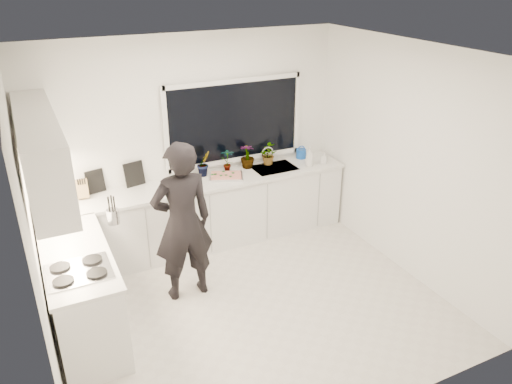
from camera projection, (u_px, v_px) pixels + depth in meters
floor at (250, 305)px, 5.50m from camera, size 4.00×3.50×0.02m
wall_back at (191, 142)px, 6.37m from camera, size 4.00×0.02×2.70m
wall_left at (31, 238)px, 4.13m from camera, size 0.02×3.50×2.70m
wall_right at (407, 162)px, 5.73m from camera, size 0.02×3.50×2.70m
ceiling at (249, 53)px, 4.37m from camera, size 4.00×3.50×0.02m
window at (235, 121)px, 6.50m from camera, size 1.80×0.02×1.00m
base_cabinets_back at (202, 215)px, 6.50m from camera, size 3.92×0.58×0.88m
base_cabinets_left at (83, 295)px, 4.93m from camera, size 0.58×1.60×0.88m
countertop_back at (201, 183)px, 6.30m from camera, size 3.94×0.62×0.04m
countertop_left at (76, 255)px, 4.74m from camera, size 0.62×1.60×0.04m
upper_cabinets at (41, 152)px, 4.58m from camera, size 0.34×2.10×0.70m
sink at (274, 171)px, 6.74m from camera, size 0.58×0.42×0.14m
faucet at (267, 155)px, 6.83m from camera, size 0.03×0.03×0.22m
stovetop at (78, 271)px, 4.43m from camera, size 0.56×0.48×0.03m
person at (183, 222)px, 5.32m from camera, size 0.67×0.44×1.82m
pizza_tray at (226, 176)px, 6.40m from camera, size 0.51×0.45×0.03m
pizza at (226, 175)px, 6.39m from camera, size 0.46×0.40×0.01m
watering_can at (301, 154)px, 7.02m from camera, size 0.16×0.16×0.13m
paper_towel_roll at (65, 192)px, 5.69m from camera, size 0.13×0.13×0.26m
knife_block at (82, 189)px, 5.81m from camera, size 0.14×0.11×0.22m
utensil_crock at (113, 216)px, 5.25m from camera, size 0.16×0.16×0.16m
picture_frame_large at (95, 181)px, 5.94m from camera, size 0.22×0.07×0.28m
picture_frame_small at (134, 174)px, 6.12m from camera, size 0.25×0.08×0.30m
herb_plants at (243, 158)px, 6.63m from camera, size 1.14×0.26×0.33m
soap_bottles at (313, 157)px, 6.75m from camera, size 0.37×0.15×0.27m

